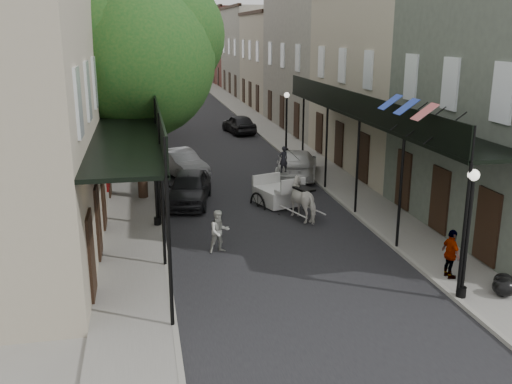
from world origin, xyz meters
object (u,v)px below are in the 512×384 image
pedestrian_walking (219,231)px  pedestrian_sidewalk_right (451,254)px  tree_far (142,55)px  tree_near (145,52)px  car_left_far (153,115)px  car_left_near (189,188)px  lamppost_right_far (286,122)px  car_right_near (297,163)px  horse (305,199)px  lamppost_left (155,176)px  car_left_mid (181,163)px  car_right_far (239,124)px  carriage (272,180)px  pedestrian_sidewalk_left (132,151)px  lamppost_right_near (467,232)px

pedestrian_walking → pedestrian_sidewalk_right: 7.53m
pedestrian_walking → tree_far: bearing=84.1°
tree_near → car_left_far: tree_near is taller
tree_far → car_left_near: size_ratio=2.02×
lamppost_right_far → car_right_near: size_ratio=0.76×
horse → car_left_far: 26.06m
lamppost_left → car_left_mid: bearing=79.6°
pedestrian_walking → horse: bearing=25.0°
lamppost_right_far → car_right_far: (-1.50, 8.28, -1.34)m
pedestrian_sidewalk_right → car_right_near: bearing=4.1°
lamppost_left → car_left_far: bearing=88.9°
lamppost_left → carriage: lamppost_left is taller
pedestrian_walking → car_right_near: 11.08m
pedestrian_sidewalk_left → carriage: bearing=129.1°
lamppost_right_far → pedestrian_walking: 16.28m
tree_near → lamppost_right_far: (8.30, 7.82, -4.44)m
pedestrian_walking → pedestrian_sidewalk_right: size_ratio=0.98×
tree_far → horse: 19.89m
car_right_far → car_left_far: bearing=-48.1°
lamppost_right_near → horse: size_ratio=1.91×
pedestrian_sidewalk_left → car_right_near: bearing=159.2°
lamppost_right_near → pedestrian_sidewalk_left: size_ratio=2.05×
carriage → car_left_far: (-4.58, 23.07, -0.27)m
horse → pedestrian_sidewalk_right: (2.64, -6.64, 0.07)m
pedestrian_sidewalk_right → car_right_far: pedestrian_sidewalk_right is taller
tree_near → horse: size_ratio=4.95×
pedestrian_sidewalk_left → pedestrian_sidewalk_right: 19.25m
lamppost_right_far → carriage: 10.22m
horse → pedestrian_walking: (-3.89, -2.90, -0.07)m
car_left_mid → pedestrian_sidewalk_right: bearing=-85.9°
horse → car_left_mid: horse is taller
car_right_near → tree_near: bearing=36.4°
lamppost_left → pedestrian_sidewalk_right: bearing=-38.3°
lamppost_right_near → car_left_mid: (-6.70, 16.16, -1.36)m
lamppost_right_near → car_right_near: size_ratio=0.76×
lamppost_left → carriage: (5.08, 2.32, -0.98)m
pedestrian_sidewalk_left → car_right_far: pedestrian_sidewalk_left is taller
horse → lamppost_right_far: bearing=-119.5°
tree_near → lamppost_left: bearing=-88.7°
car_left_near → horse: bearing=-23.6°
lamppost_right_near → car_left_mid: lamppost_right_near is taller
tree_far → pedestrian_sidewalk_left: size_ratio=4.77×
lamppost_right_far → car_left_near: lamppost_right_far is taller
lamppost_left → car_left_far: 25.43m
car_right_near → lamppost_right_far: bearing=-80.5°
lamppost_right_near → car_right_far: (-1.50, 28.28, -1.34)m
pedestrian_sidewalk_right → car_left_mid: size_ratio=0.37×
carriage → pedestrian_sidewalk_right: size_ratio=1.79×
lamppost_right_near → pedestrian_sidewalk_left: bearing=117.0°
lamppost_right_far → pedestrian_sidewalk_right: bearing=-89.0°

